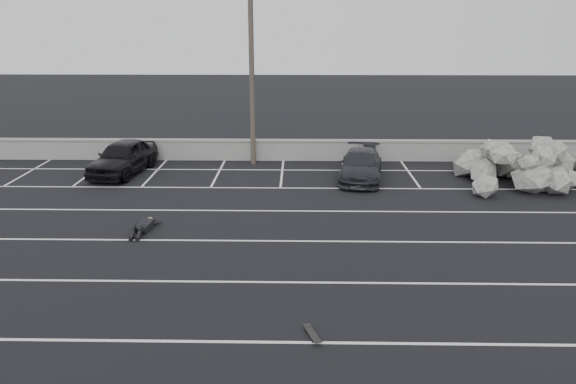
{
  "coord_description": "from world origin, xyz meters",
  "views": [
    {
      "loc": [
        1.75,
        -14.0,
        6.93
      ],
      "look_at": [
        1.4,
        5.19,
        1.0
      ],
      "focal_mm": 35.0,
      "sensor_mm": 36.0,
      "label": 1
    }
  ],
  "objects_px": {
    "riprap_pile": "(533,170)",
    "car_right": "(361,165)",
    "car_left": "(123,157)",
    "utility_pole": "(252,68)",
    "trash_bin": "(370,152)",
    "person": "(145,222)",
    "skateboard": "(313,334)"
  },
  "relations": [
    {
      "from": "car_left",
      "to": "riprap_pile",
      "type": "height_order",
      "value": "car_left"
    },
    {
      "from": "car_right",
      "to": "trash_bin",
      "type": "height_order",
      "value": "car_right"
    },
    {
      "from": "utility_pole",
      "to": "skateboard",
      "type": "distance_m",
      "value": 16.82
    },
    {
      "from": "utility_pole",
      "to": "car_left",
      "type": "bearing_deg",
      "value": -161.97
    },
    {
      "from": "riprap_pile",
      "to": "skateboard",
      "type": "height_order",
      "value": "riprap_pile"
    },
    {
      "from": "car_left",
      "to": "utility_pole",
      "type": "height_order",
      "value": "utility_pole"
    },
    {
      "from": "skateboard",
      "to": "utility_pole",
      "type": "bearing_deg",
      "value": 80.65
    },
    {
      "from": "utility_pole",
      "to": "trash_bin",
      "type": "relative_size",
      "value": 9.25
    },
    {
      "from": "skateboard",
      "to": "car_right",
      "type": "bearing_deg",
      "value": 60.81
    },
    {
      "from": "skateboard",
      "to": "riprap_pile",
      "type": "bearing_deg",
      "value": 33.38
    },
    {
      "from": "riprap_pile",
      "to": "skateboard",
      "type": "bearing_deg",
      "value": -128.06
    },
    {
      "from": "car_right",
      "to": "skateboard",
      "type": "xyz_separation_m",
      "value": [
        -2.48,
        -13.23,
        -0.58
      ]
    },
    {
      "from": "car_left",
      "to": "utility_pole",
      "type": "relative_size",
      "value": 0.49
    },
    {
      "from": "car_left",
      "to": "person",
      "type": "height_order",
      "value": "car_left"
    },
    {
      "from": "car_left",
      "to": "utility_pole",
      "type": "xyz_separation_m",
      "value": [
        5.92,
        1.93,
        3.93
      ]
    },
    {
      "from": "riprap_pile",
      "to": "car_right",
      "type": "bearing_deg",
      "value": 175.94
    },
    {
      "from": "car_left",
      "to": "person",
      "type": "bearing_deg",
      "value": -58.34
    },
    {
      "from": "riprap_pile",
      "to": "person",
      "type": "relative_size",
      "value": 2.74
    },
    {
      "from": "utility_pole",
      "to": "riprap_pile",
      "type": "bearing_deg",
      "value": -14.56
    },
    {
      "from": "skateboard",
      "to": "car_left",
      "type": "bearing_deg",
      "value": 102.69
    },
    {
      "from": "trash_bin",
      "to": "riprap_pile",
      "type": "bearing_deg",
      "value": -28.62
    },
    {
      "from": "riprap_pile",
      "to": "skateboard",
      "type": "xyz_separation_m",
      "value": [
        -9.94,
        -12.7,
        -0.54
      ]
    },
    {
      "from": "trash_bin",
      "to": "person",
      "type": "distance_m",
      "value": 13.01
    },
    {
      "from": "person",
      "to": "utility_pole",
      "type": "bearing_deg",
      "value": 75.7
    },
    {
      "from": "car_left",
      "to": "utility_pole",
      "type": "bearing_deg",
      "value": 27.75
    },
    {
      "from": "utility_pole",
      "to": "skateboard",
      "type": "bearing_deg",
      "value": -80.8
    },
    {
      "from": "trash_bin",
      "to": "utility_pole",
      "type": "bearing_deg",
      "value": -176.08
    },
    {
      "from": "car_right",
      "to": "skateboard",
      "type": "bearing_deg",
      "value": -91.77
    },
    {
      "from": "utility_pole",
      "to": "trash_bin",
      "type": "distance_m",
      "value": 7.2
    },
    {
      "from": "car_left",
      "to": "skateboard",
      "type": "bearing_deg",
      "value": -49.04
    },
    {
      "from": "car_left",
      "to": "car_right",
      "type": "relative_size",
      "value": 1.03
    },
    {
      "from": "car_left",
      "to": "riprap_pile",
      "type": "xyz_separation_m",
      "value": [
        18.45,
        -1.33,
        -0.18
      ]
    }
  ]
}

